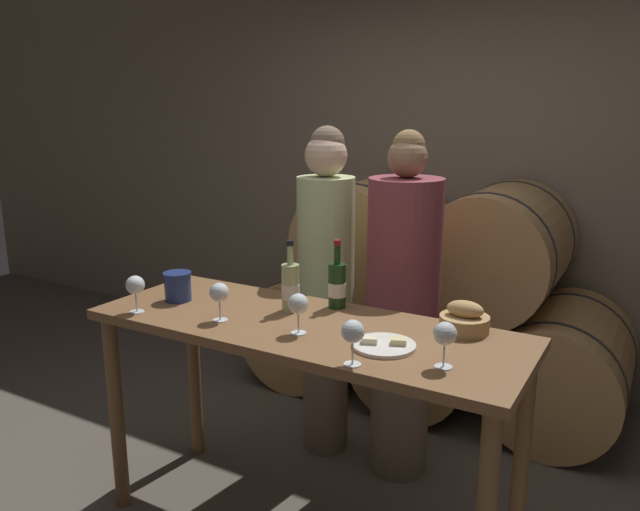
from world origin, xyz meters
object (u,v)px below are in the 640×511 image
Objects in this scene: person_left at (326,287)px; cheese_plate at (384,345)px; person_right at (403,307)px; wine_bottle_red at (337,285)px; wine_bottle_white at (291,287)px; wine_glass_far_left at (135,286)px; wine_glass_far_right at (445,335)px; tasting_table at (304,356)px; wine_glass_right at (353,332)px; wine_glass_left at (219,293)px; bread_basket at (464,320)px; blue_crock at (178,285)px; wine_glass_center at (298,305)px.

cheese_plate is at bearing -48.28° from person_left.
person_right is at bearing 107.31° from cheese_plate.
wine_bottle_white is at bearing -137.26° from wine_bottle_red.
person_right reaches higher than wine_glass_far_left.
wine_bottle_white reaches higher than wine_glass_far_right.
wine_bottle_red is at bearing 148.01° from wine_glass_far_right.
wine_glass_right reaches higher than tasting_table.
person_right is 1.23m from wine_glass_far_left.
wine_glass_left is at bearing -155.20° from tasting_table.
person_right is at bearing 71.89° from wine_bottle_red.
tasting_table is 0.69m from wine_glass_far_right.
bread_basket is at bearing -26.92° from person_left.
blue_crock is 0.81× the size of wine_glass_right.
bread_basket is at bearing 22.29° from wine_glass_left.
cheese_plate is at bearing -19.38° from wine_bottle_white.
person_right is (0.15, 0.65, 0.04)m from tasting_table.
wine_bottle_white is 0.55m from cheese_plate.
person_right is 7.35× the size of cheese_plate.
cheese_plate is 0.36m from wine_glass_center.
wine_glass_far_right is at bearing 0.34° from wine_glass_left.
person_left is at bearing 179.96° from person_right.
bread_basket is (1.22, 0.25, -0.02)m from blue_crock.
blue_crock is at bearing -157.98° from wine_bottle_red.
blue_crock is at bearing -118.54° from person_left.
tasting_table is at bearing 24.80° from wine_glass_left.
tasting_table is at bearing 111.05° from wine_glass_center.
bread_basket is (0.85, -0.43, 0.10)m from person_left.
person_right is 0.65m from wine_bottle_white.
wine_glass_far_left and wine_glass_left have the same top height.
person_right is 10.71× the size of wine_glass_far_right.
wine_glass_center is at bearing -174.19° from cheese_plate.
bread_basket reaches higher than tasting_table.
wine_glass_far_left is at bearing -114.68° from person_left.
wine_glass_left reaches higher than blue_crock.
cheese_plate is at bearing -2.82° from blue_crock.
wine_glass_center is (-0.11, -0.76, 0.21)m from person_right.
wine_glass_far_left is 1.03m from wine_glass_right.
wine_glass_left is 0.35m from wine_glass_center.
wine_glass_far_right is (0.24, -0.06, 0.11)m from cheese_plate.
wine_bottle_red is 0.71m from blue_crock.
blue_crock is 0.69m from wine_glass_center.
wine_bottle_white is at bearing 140.92° from tasting_table.
wine_bottle_red is 1.87× the size of wine_glass_right.
wine_bottle_white reaches higher than cheese_plate.
wine_glass_left is at bearing -174.38° from cheese_plate.
cheese_plate is 1.07m from wine_glass_far_left.
person_right reaches higher than wine_glass_left.
wine_glass_far_left reaches higher than bread_basket.
person_right is 5.72× the size of wine_bottle_red.
wine_bottle_red is 0.20m from wine_bottle_white.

